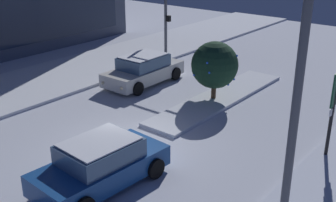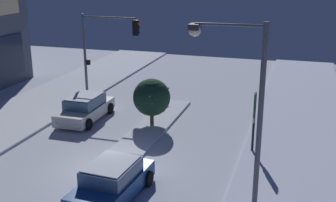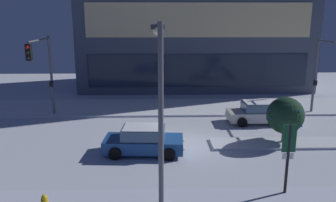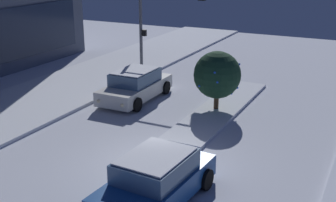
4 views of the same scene
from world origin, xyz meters
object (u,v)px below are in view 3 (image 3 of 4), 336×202
(traffic_light_corner_far_left, at_px, (43,64))
(traffic_light_corner_far_right, at_px, (326,65))
(street_lamp_arched, at_px, (160,86))
(parking_info_sign, at_px, (288,151))
(car_near, at_px, (144,141))
(decorated_tree_median, at_px, (285,115))
(car_far, at_px, (260,113))

(traffic_light_corner_far_left, distance_m, traffic_light_corner_far_right, 19.50)
(traffic_light_corner_far_right, distance_m, street_lamp_arched, 15.81)
(traffic_light_corner_far_right, xyz_separation_m, parking_info_sign, (-6.49, -10.78, -1.97))
(car_near, height_order, street_lamp_arched, street_lamp_arched)
(traffic_light_corner_far_right, bearing_deg, parking_info_sign, -31.05)
(car_near, distance_m, traffic_light_corner_far_right, 14.23)
(parking_info_sign, relative_size, decorated_tree_median, 1.11)
(car_far, bearing_deg, decorated_tree_median, 92.12)
(car_near, xyz_separation_m, street_lamp_arched, (0.86, -4.67, 3.91))
(street_lamp_arched, bearing_deg, car_far, -37.31)
(street_lamp_arched, distance_m, parking_info_sign, 5.77)
(traffic_light_corner_far_right, height_order, parking_info_sign, traffic_light_corner_far_right)
(traffic_light_corner_far_right, height_order, decorated_tree_median, traffic_light_corner_far_right)
(car_near, distance_m, traffic_light_corner_far_left, 9.82)
(car_far, bearing_deg, traffic_light_corner_far_right, -171.77)
(street_lamp_arched, bearing_deg, traffic_light_corner_far_right, -49.73)
(car_near, relative_size, decorated_tree_median, 1.58)
(car_near, relative_size, street_lamp_arched, 0.63)
(car_far, relative_size, street_lamp_arched, 0.65)
(decorated_tree_median, bearing_deg, car_near, -171.47)
(traffic_light_corner_far_left, xyz_separation_m, street_lamp_arched, (7.89, -10.66, 0.58))
(traffic_light_corner_far_right, bearing_deg, decorated_tree_median, -42.60)
(traffic_light_corner_far_left, height_order, decorated_tree_median, traffic_light_corner_far_left)
(traffic_light_corner_far_left, height_order, traffic_light_corner_far_right, traffic_light_corner_far_left)
(traffic_light_corner_far_left, bearing_deg, car_near, 49.55)
(traffic_light_corner_far_right, xyz_separation_m, decorated_tree_median, (-4.45, -4.84, -2.22))
(car_far, xyz_separation_m, street_lamp_arched, (-6.97, -10.00, 3.91))
(traffic_light_corner_far_left, height_order, street_lamp_arched, street_lamp_arched)
(car_far, bearing_deg, street_lamp_arched, 54.60)
(traffic_light_corner_far_left, bearing_deg, street_lamp_arched, 36.51)
(decorated_tree_median, bearing_deg, parking_info_sign, -108.96)
(parking_info_sign, bearing_deg, street_lamp_arched, 88.70)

